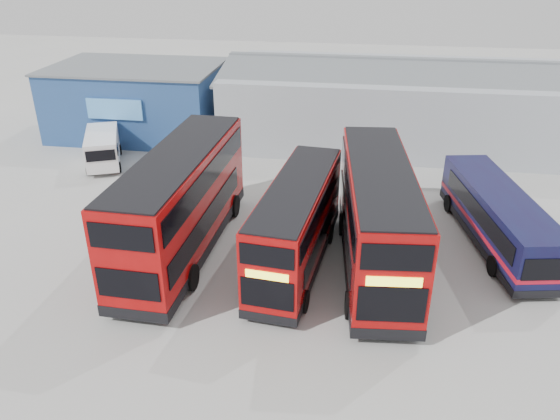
% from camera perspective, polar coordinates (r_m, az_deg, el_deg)
% --- Properties ---
extents(ground_plane, '(120.00, 120.00, 0.00)m').
position_cam_1_polar(ground_plane, '(24.52, 0.93, -6.81)').
color(ground_plane, gray).
rests_on(ground_plane, ground).
extents(office_block, '(12.30, 8.32, 5.12)m').
position_cam_1_polar(office_block, '(43.19, -14.59, 11.10)').
color(office_block, navy).
rests_on(office_block, ground).
extents(maintenance_shed, '(30.50, 12.00, 5.89)m').
position_cam_1_polar(maintenance_shed, '(42.06, 15.97, 10.57)').
color(maintenance_shed, '#989EA5').
rests_on(maintenance_shed, ground).
extents(double_decker_left, '(3.29, 11.89, 4.99)m').
position_cam_1_polar(double_decker_left, '(25.52, -10.25, 0.56)').
color(double_decker_left, '#A20909').
rests_on(double_decker_left, ground).
extents(double_decker_centre, '(3.29, 9.80, 4.07)m').
position_cam_1_polar(double_decker_centre, '(24.23, 1.76, -1.68)').
color(double_decker_centre, '#A20909').
rests_on(double_decker_centre, ground).
extents(double_decker_right, '(3.76, 11.57, 4.81)m').
position_cam_1_polar(double_decker_right, '(24.40, 10.11, -0.93)').
color(double_decker_right, '#A20909').
rests_on(double_decker_right, ground).
extents(single_decker_blue, '(4.15, 10.30, 2.73)m').
position_cam_1_polar(single_decker_blue, '(28.30, 21.71, -0.85)').
color(single_decker_blue, '#0B1034').
rests_on(single_decker_blue, ground).
extents(panel_van, '(3.71, 5.27, 2.15)m').
position_cam_1_polar(panel_van, '(37.75, -18.04, 6.25)').
color(panel_van, white).
rests_on(panel_van, ground).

